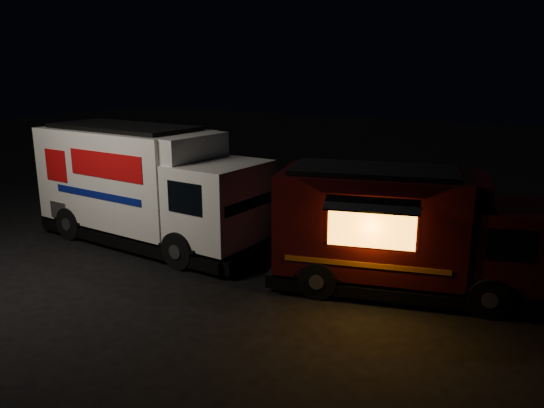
{
  "coord_description": "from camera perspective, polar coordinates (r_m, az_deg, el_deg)",
  "views": [
    {
      "loc": [
        9.06,
        -9.58,
        4.71
      ],
      "look_at": [
        1.86,
        2.0,
        1.22
      ],
      "focal_mm": 35.0,
      "sensor_mm": 36.0,
      "label": 1
    }
  ],
  "objects": [
    {
      "name": "ground",
      "position": [
        14.0,
        -10.9,
        -5.57
      ],
      "size": [
        80.0,
        80.0,
        0.0
      ],
      "primitive_type": "plane",
      "color": "black",
      "rests_on": "ground"
    },
    {
      "name": "white_truck",
      "position": [
        14.81,
        -12.94,
        1.9
      ],
      "size": [
        7.16,
        2.64,
        3.21
      ],
      "primitive_type": null,
      "rotation": [
        0.0,
        0.0,
        -0.03
      ],
      "color": "white",
      "rests_on": "ground"
    },
    {
      "name": "red_truck",
      "position": [
        11.7,
        14.3,
        -2.83
      ],
      "size": [
        6.13,
        3.67,
        2.68
      ],
      "primitive_type": null,
      "rotation": [
        0.0,
        0.0,
        0.29
      ],
      "color": "#370A0D",
      "rests_on": "ground"
    }
  ]
}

